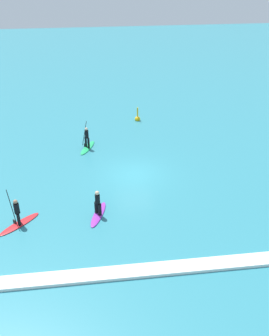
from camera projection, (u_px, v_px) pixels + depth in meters
The scene contains 6 objects.
ground_plane at pixel (134, 174), 27.81m from camera, with size 120.00×120.00×0.00m, color teal.
surfer_on_purple_board at pixel (98, 209), 23.32m from camera, with size 1.37×2.66×1.75m.
surfer_on_green_board at pixel (87, 143), 31.14m from camera, with size 1.55×2.62×2.33m.
surfer_on_red_board at pixel (18, 217), 22.48m from camera, with size 2.41×2.36×2.37m.
marker_buoy at pixel (137, 118), 36.36m from camera, with size 0.52×0.52×1.40m.
wave_crest at pixel (159, 269), 19.45m from camera, with size 24.73×0.90×0.18m, color white.
Camera 1 is at (-3.02, -23.69, 14.25)m, focal length 41.01 mm.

